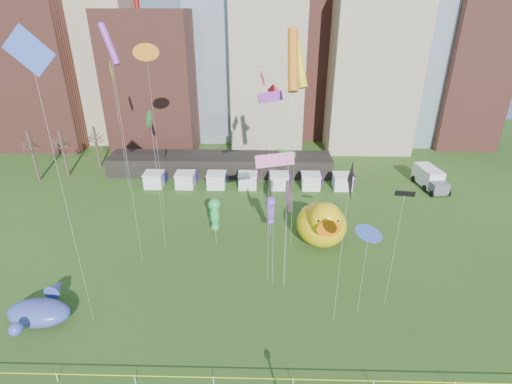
{
  "coord_description": "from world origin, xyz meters",
  "views": [
    {
      "loc": [
        3.71,
        -20.02,
        25.84
      ],
      "look_at": [
        2.99,
        9.06,
        12.0
      ],
      "focal_mm": 27.0,
      "sensor_mm": 36.0,
      "label": 1
    }
  ],
  "objects_px": {
    "seahorse_green": "(215,212)",
    "box_truck": "(430,178)",
    "seahorse_purple": "(271,209)",
    "small_duck": "(316,215)",
    "whale_inflatable": "(40,311)",
    "big_duck": "(322,223)"
  },
  "relations": [
    {
      "from": "seahorse_purple",
      "to": "box_truck",
      "type": "distance_m",
      "value": 29.84
    },
    {
      "from": "small_duck",
      "to": "seahorse_green",
      "type": "relative_size",
      "value": 0.67
    },
    {
      "from": "seahorse_green",
      "to": "whale_inflatable",
      "type": "bearing_deg",
      "value": -146.18
    },
    {
      "from": "seahorse_green",
      "to": "box_truck",
      "type": "height_order",
      "value": "seahorse_green"
    },
    {
      "from": "small_duck",
      "to": "seahorse_purple",
      "type": "relative_size",
      "value": 0.76
    },
    {
      "from": "big_duck",
      "to": "small_duck",
      "type": "xyz_separation_m",
      "value": [
        -0.07,
        4.85,
        -1.56
      ]
    },
    {
      "from": "seahorse_green",
      "to": "big_duck",
      "type": "bearing_deg",
      "value": -6.54
    },
    {
      "from": "seahorse_purple",
      "to": "seahorse_green",
      "type": "bearing_deg",
      "value": -145.96
    },
    {
      "from": "small_duck",
      "to": "seahorse_purple",
      "type": "bearing_deg",
      "value": -140.88
    },
    {
      "from": "whale_inflatable",
      "to": "box_truck",
      "type": "distance_m",
      "value": 55.65
    },
    {
      "from": "small_duck",
      "to": "seahorse_purple",
      "type": "distance_m",
      "value": 7.23
    },
    {
      "from": "seahorse_purple",
      "to": "whale_inflatable",
      "type": "relative_size",
      "value": 0.73
    },
    {
      "from": "small_duck",
      "to": "box_truck",
      "type": "distance_m",
      "value": 22.98
    },
    {
      "from": "seahorse_green",
      "to": "box_truck",
      "type": "relative_size",
      "value": 0.82
    },
    {
      "from": "small_duck",
      "to": "box_truck",
      "type": "bearing_deg",
      "value": 44.18
    },
    {
      "from": "whale_inflatable",
      "to": "big_duck",
      "type": "bearing_deg",
      "value": 29.11
    },
    {
      "from": "big_duck",
      "to": "seahorse_green",
      "type": "bearing_deg",
      "value": -179.72
    },
    {
      "from": "seahorse_purple",
      "to": "box_truck",
      "type": "bearing_deg",
      "value": 47.12
    },
    {
      "from": "box_truck",
      "to": "whale_inflatable",
      "type": "bearing_deg",
      "value": -154.45
    },
    {
      "from": "small_duck",
      "to": "box_truck",
      "type": "height_order",
      "value": "box_truck"
    },
    {
      "from": "big_duck",
      "to": "whale_inflatable",
      "type": "relative_size",
      "value": 1.11
    },
    {
      "from": "small_duck",
      "to": "box_truck",
      "type": "relative_size",
      "value": 0.55
    }
  ]
}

